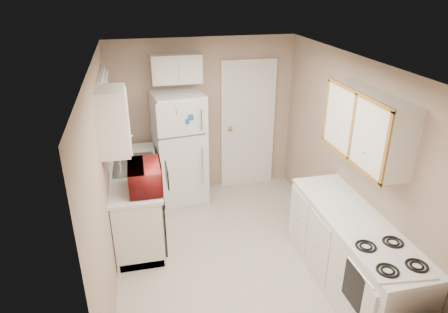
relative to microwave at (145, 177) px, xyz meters
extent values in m
plane|color=beige|center=(0.97, -0.35, -1.05)|extent=(3.80, 3.80, 0.00)
plane|color=white|center=(0.97, -0.35, 1.35)|extent=(3.80, 3.80, 0.00)
plane|color=tan|center=(-0.43, -0.35, 0.15)|extent=(3.80, 3.80, 0.00)
plane|color=tan|center=(2.37, -0.35, 0.15)|extent=(3.80, 3.80, 0.00)
plane|color=tan|center=(0.97, 1.55, 0.15)|extent=(2.80, 2.80, 0.00)
plane|color=tan|center=(0.97, -2.25, 0.15)|extent=(2.80, 2.80, 0.00)
cube|color=silver|center=(-0.13, 0.55, -0.60)|extent=(0.60, 1.80, 0.90)
cube|color=black|center=(0.16, -0.05, -0.56)|extent=(0.03, 0.58, 0.72)
cube|color=gray|center=(-0.13, 0.70, -0.19)|extent=(0.54, 0.74, 0.16)
imported|color=maroon|center=(0.00, 0.00, 0.00)|extent=(0.56, 0.31, 0.37)
imported|color=silver|center=(-0.18, 0.98, -0.05)|extent=(0.10, 0.10, 0.19)
cube|color=silver|center=(-0.39, 0.70, 0.55)|extent=(0.10, 0.98, 1.08)
cube|color=silver|center=(-0.28, -0.13, 0.75)|extent=(0.30, 0.45, 0.70)
cube|color=silver|center=(0.55, 1.24, -0.20)|extent=(0.77, 0.76, 1.69)
cube|color=silver|center=(0.57, 1.40, 0.95)|extent=(0.70, 0.30, 0.40)
cube|color=silver|center=(1.67, 1.51, -0.03)|extent=(0.86, 0.06, 2.08)
cube|color=silver|center=(2.07, -1.15, -0.60)|extent=(0.60, 2.00, 0.90)
cube|color=silver|center=(2.05, -1.76, -0.66)|extent=(0.59, 0.70, 0.78)
cube|color=silver|center=(2.22, -0.85, 0.75)|extent=(0.30, 1.20, 0.70)
camera|label=1|loc=(-0.03, -4.22, 2.12)|focal=32.00mm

